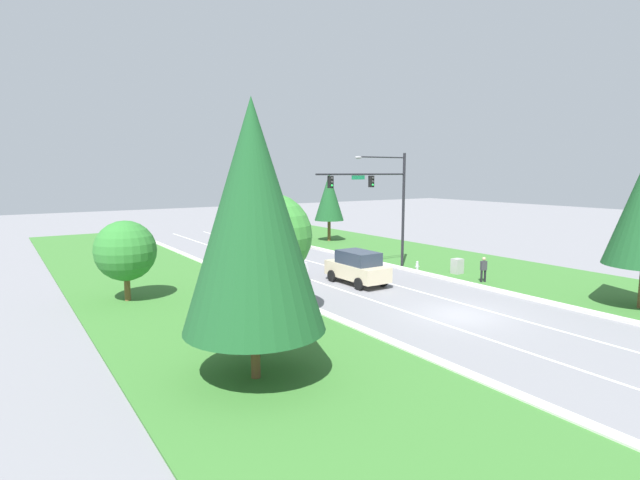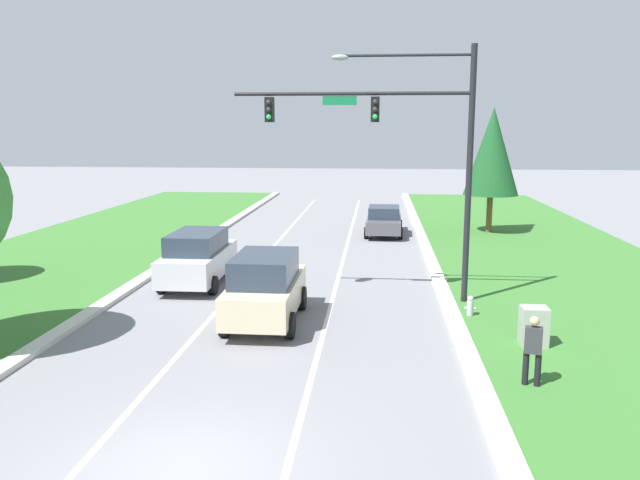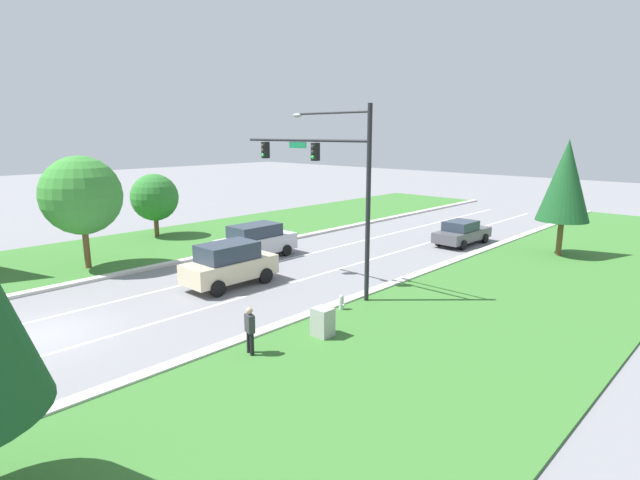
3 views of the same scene
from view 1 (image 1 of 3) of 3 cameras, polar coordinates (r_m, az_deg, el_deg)
The scene contains 18 objects.
ground_plane at distance 25.89m, azimuth 15.73°, elevation -8.26°, with size 160.00×160.00×0.00m, color slate.
curb_strip_right at distance 30.26m, azimuth 22.81°, elevation -6.12°, with size 0.50×90.00×0.15m.
curb_strip_left at distance 22.06m, azimuth 5.91°, elevation -10.63°, with size 0.50×90.00×0.15m.
grass_verge_right at distance 34.67m, azimuth 27.67°, elevation -4.74°, with size 10.00×90.00×0.08m.
grass_verge_left at distance 19.36m, azimuth -6.56°, elevation -13.43°, with size 10.00×90.00×0.08m.
lane_stripe_inner_left at distance 24.60m, azimuth 12.95°, elevation -9.01°, with size 0.14×81.00×0.01m.
lane_stripe_inner_right at distance 27.24m, azimuth 18.24°, elevation -7.56°, with size 0.14×81.00×0.01m.
traffic_signal_mast at distance 35.60m, azimuth 7.02°, elevation 5.36°, with size 7.74×0.41×8.38m.
silver_suv at distance 33.36m, azimuth -4.95°, elevation -2.60°, with size 2.13×4.85×2.00m.
graphite_sedan at distance 46.79m, azimuth -4.17°, elevation 0.12°, with size 2.11×4.71×1.59m.
champagne_suv at distance 31.51m, azimuth 4.29°, elevation -3.11°, with size 2.11×4.57×2.11m.
utility_cabinet at distance 35.62m, azimuth 15.41°, elevation -2.96°, with size 0.70×0.60×1.11m.
pedestrian at distance 33.31m, azimuth 18.19°, elevation -3.14°, with size 0.42×0.31×1.69m.
fire_hydrant at distance 36.42m, azimuth 11.05°, elevation -2.93°, with size 0.34×0.20×0.70m.
conifer_near_right_tree at distance 50.30m, azimuth 1.06°, elevation 4.92°, with size 2.95×2.95×6.89m.
oak_near_left_tree at distance 28.79m, azimuth -21.36°, elevation -1.16°, with size 3.26×3.26×4.46m.
oak_far_left_tree at distance 23.88m, azimuth -5.84°, elevation 0.45°, with size 4.14×4.14×6.07m.
conifer_mid_left_tree at distance 16.42m, azimuth -7.67°, elevation 2.72°, with size 4.78×4.78×9.43m.
Camera 1 is at (-18.97, -16.15, 7.04)m, focal length 28.00 mm.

